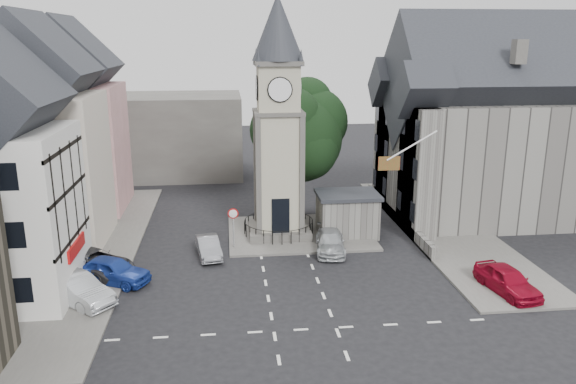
{
  "coord_description": "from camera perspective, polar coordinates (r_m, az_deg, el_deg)",
  "views": [
    {
      "loc": [
        -3.46,
        -29.4,
        13.46
      ],
      "look_at": [
        0.34,
        5.0,
        3.96
      ],
      "focal_mm": 35.0,
      "sensor_mm": 36.0,
      "label": 1
    }
  ],
  "objects": [
    {
      "name": "ground",
      "position": [
        32.52,
        0.38,
        -9.1
      ],
      "size": [
        120.0,
        120.0,
        0.0
      ],
      "primitive_type": "plane",
      "color": "black",
      "rests_on": "ground"
    },
    {
      "name": "pavement_west",
      "position": [
        38.91,
        -19.41,
        -5.69
      ],
      "size": [
        6.0,
        30.0,
        0.14
      ],
      "primitive_type": "cube",
      "color": "#595651",
      "rests_on": "ground"
    },
    {
      "name": "pavement_east",
      "position": [
        42.63,
        15.35,
        -3.53
      ],
      "size": [
        6.0,
        26.0,
        0.14
      ],
      "primitive_type": "cube",
      "color": "#595651",
      "rests_on": "ground"
    },
    {
      "name": "central_island",
      "position": [
        40.03,
        1.19,
        -4.18
      ],
      "size": [
        10.0,
        8.0,
        0.16
      ],
      "primitive_type": "cube",
      "color": "#595651",
      "rests_on": "ground"
    },
    {
      "name": "road_markings",
      "position": [
        27.65,
        1.75,
        -13.78
      ],
      "size": [
        20.0,
        8.0,
        0.01
      ],
      "primitive_type": "cube",
      "color": "silver",
      "rests_on": "ground"
    },
    {
      "name": "clock_tower",
      "position": [
        37.93,
        -1.01,
        7.25
      ],
      "size": [
        4.86,
        4.86,
        16.25
      ],
      "color": "#4C4944",
      "rests_on": "ground"
    },
    {
      "name": "stone_shelter",
      "position": [
        39.65,
        6.03,
        -2.22
      ],
      "size": [
        4.3,
        3.3,
        3.08
      ],
      "color": "#5A5753",
      "rests_on": "ground"
    },
    {
      "name": "town_tree",
      "position": [
        43.24,
        1.03,
        6.72
      ],
      "size": [
        7.2,
        7.2,
        10.8
      ],
      "color": "black",
      "rests_on": "ground"
    },
    {
      "name": "warning_sign_post",
      "position": [
        36.67,
        -5.58,
        -2.9
      ],
      "size": [
        0.7,
        0.19,
        2.85
      ],
      "color": "black",
      "rests_on": "ground"
    },
    {
      "name": "terrace_pink",
      "position": [
        47.47,
        -21.04,
        6.0
      ],
      "size": [
        8.1,
        7.6,
        12.8
      ],
      "color": "tan",
      "rests_on": "ground"
    },
    {
      "name": "terrace_cream",
      "position": [
        39.89,
        -23.82,
        4.11
      ],
      "size": [
        8.1,
        7.6,
        12.8
      ],
      "color": "beige",
      "rests_on": "ground"
    },
    {
      "name": "backdrop_west",
      "position": [
        58.8,
        -14.64,
        5.59
      ],
      "size": [
        20.0,
        10.0,
        8.0
      ],
      "primitive_type": "cube",
      "color": "#4C4944",
      "rests_on": "ground"
    },
    {
      "name": "east_building",
      "position": [
        45.25,
        18.78,
        5.38
      ],
      "size": [
        14.4,
        11.4,
        12.6
      ],
      "color": "#5A5753",
      "rests_on": "ground"
    },
    {
      "name": "east_boundary_wall",
      "position": [
        43.38,
        10.99,
        -2.39
      ],
      "size": [
        0.4,
        16.0,
        0.9
      ],
      "primitive_type": "cube",
      "color": "#5A5753",
      "rests_on": "ground"
    },
    {
      "name": "flagpole",
      "position": [
        35.9,
        12.47,
        4.62
      ],
      "size": [
        3.68,
        0.1,
        2.74
      ],
      "color": "white",
      "rests_on": "ground"
    },
    {
      "name": "car_west_blue",
      "position": [
        33.61,
        -17.44,
        -7.6
      ],
      "size": [
        4.8,
        3.55,
        1.52
      ],
      "primitive_type": "imported",
      "rotation": [
        0.0,
        0.0,
        1.12
      ],
      "color": "#1B3798",
      "rests_on": "ground"
    },
    {
      "name": "car_west_silver",
      "position": [
        31.76,
        -20.66,
        -9.26
      ],
      "size": [
        4.59,
        4.28,
        1.54
      ],
      "primitive_type": "imported",
      "rotation": [
        0.0,
        0.0,
        0.86
      ],
      "color": "#B1B5B9",
      "rests_on": "ground"
    },
    {
      "name": "car_west_grey",
      "position": [
        35.09,
        -19.22,
        -6.8
      ],
      "size": [
        5.79,
        5.07,
        1.48
      ],
      "primitive_type": "imported",
      "rotation": [
        0.0,
        0.0,
        0.96
      ],
      "color": "#313134",
      "rests_on": "ground"
    },
    {
      "name": "car_island_silver",
      "position": [
        36.28,
        -8.1,
        -5.54
      ],
      "size": [
        1.94,
        3.95,
        1.25
      ],
      "primitive_type": "imported",
      "rotation": [
        0.0,
        0.0,
        0.17
      ],
      "color": "gray",
      "rests_on": "ground"
    },
    {
      "name": "car_island_east",
      "position": [
        36.82,
        4.31,
        -5.05
      ],
      "size": [
        2.38,
        4.68,
        1.3
      ],
      "primitive_type": "imported",
      "rotation": [
        0.0,
        0.0,
        -0.13
      ],
      "color": "#ADB2B6",
      "rests_on": "ground"
    },
    {
      "name": "car_east_red",
      "position": [
        33.1,
        21.4,
        -8.35
      ],
      "size": [
        2.48,
        4.65,
        1.51
      ],
      "primitive_type": "imported",
      "rotation": [
        0.0,
        0.0,
        0.17
      ],
      "color": "maroon",
      "rests_on": "ground"
    },
    {
      "name": "pedestrian",
      "position": [
        42.54,
        14.61,
        -2.31
      ],
      "size": [
        0.74,
        0.56,
        1.84
      ],
      "primitive_type": "imported",
      "rotation": [
        0.0,
        0.0,
        3.33
      ],
      "color": "#C0AF9E",
      "rests_on": "ground"
    }
  ]
}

